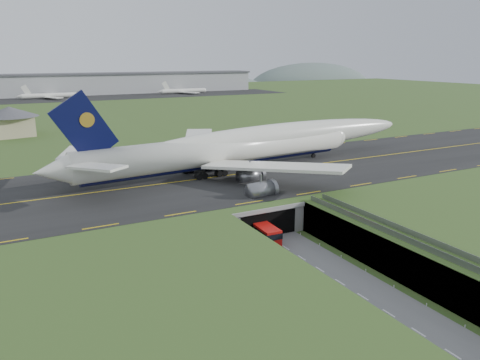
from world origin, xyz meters
TOP-DOWN VIEW (x-y plane):
  - ground at (0.00, 0.00)m, footprint 900.00×900.00m
  - airfield_deck at (0.00, 0.00)m, footprint 800.00×800.00m
  - trench_road at (0.00, -7.50)m, footprint 12.00×75.00m
  - taxiway at (0.00, 33.00)m, footprint 800.00×44.00m
  - tunnel_portal at (0.00, 16.71)m, footprint 17.00×22.30m
  - guideway at (11.00, -19.11)m, footprint 3.00×53.00m
  - jumbo_jet at (12.26, 37.69)m, footprint 104.79×65.26m
  - shuttle_tram at (-1.97, 6.34)m, footprint 3.51×8.41m
  - service_building at (-38.53, 119.36)m, footprint 22.51×22.51m
  - cargo_terminal at (-0.09, 299.41)m, footprint 320.00×67.00m
  - distant_hills at (64.38, 430.00)m, footprint 700.00×91.00m

SIDE VIEW (x-z plane):
  - distant_hills at x=64.38m, z-range -34.00..26.00m
  - ground at x=0.00m, z-range 0.00..0.00m
  - trench_road at x=0.00m, z-range 0.00..0.20m
  - shuttle_tram at x=-1.97m, z-range 0.16..3.51m
  - airfield_deck at x=0.00m, z-range 0.00..6.00m
  - tunnel_portal at x=0.00m, z-range 0.33..6.33m
  - guideway at x=11.00m, z-range 1.80..8.85m
  - taxiway at x=0.00m, z-range 6.00..6.18m
  - jumbo_jet at x=12.26m, z-range 1.02..22.70m
  - service_building at x=-38.53m, z-range 6.97..17.47m
  - cargo_terminal at x=-0.09m, z-range 6.16..21.76m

